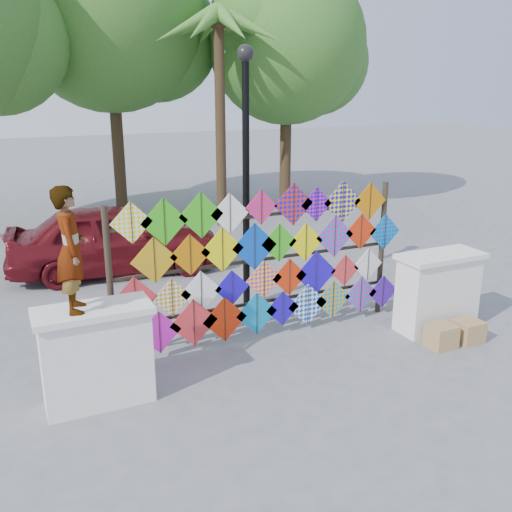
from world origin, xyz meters
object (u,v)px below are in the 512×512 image
kite_rack (266,263)px  sedan (115,238)px  vendor_woman (71,250)px  lamppost (246,156)px

kite_rack → sedan: 4.50m
kite_rack → vendor_woman: bearing=-162.6°
lamppost → kite_rack: bearing=-100.6°
vendor_woman → lamppost: size_ratio=0.33×
lamppost → sedan: bearing=120.2°
vendor_woman → lamppost: 3.92m
kite_rack → vendor_woman: size_ratio=3.29×
kite_rack → sedan: kite_rack is taller
sedan → lamppost: 3.93m
vendor_woman → sedan: vendor_woman is taller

